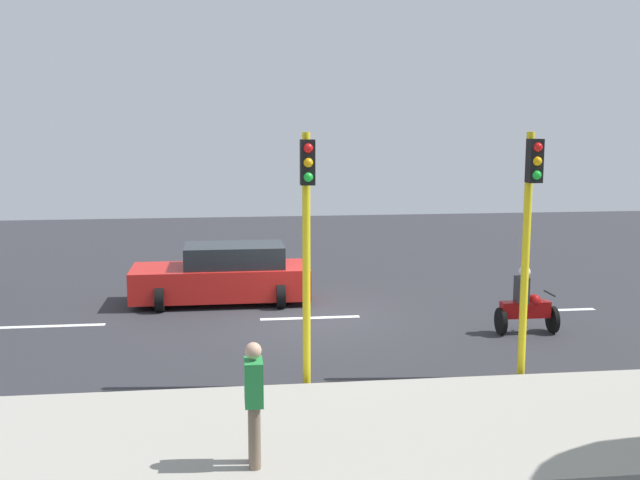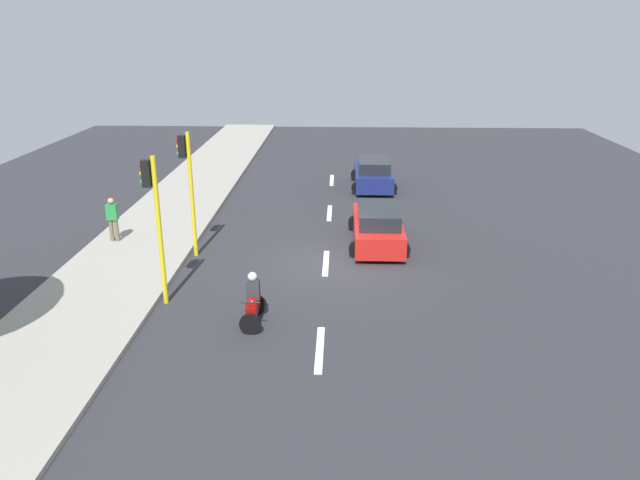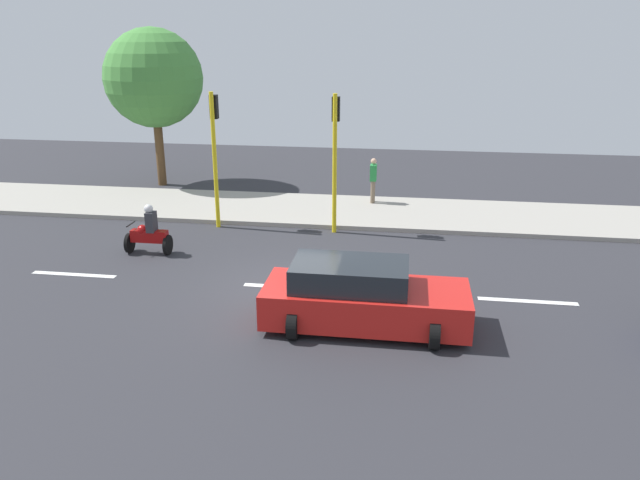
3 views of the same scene
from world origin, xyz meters
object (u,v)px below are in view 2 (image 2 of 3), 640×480
car_red (378,226)px  motorcycle (253,303)px  pedestrian_near_signal (113,218)px  traffic_light_midblock (154,210)px  traffic_light_corner (188,177)px  car_dark_blue (373,174)px

car_red → motorcycle: (3.82, 6.65, -0.07)m
car_red → pedestrian_near_signal: size_ratio=2.69×
motorcycle → pedestrian_near_signal: pedestrian_near_signal is taller
car_red → motorcycle: motorcycle is taller
car_red → pedestrian_near_signal: bearing=2.3°
motorcycle → traffic_light_midblock: 3.92m
car_red → traffic_light_corner: 7.26m
traffic_light_corner → pedestrian_near_signal: bearing=-18.0°
pedestrian_near_signal → traffic_light_midblock: 6.28m
car_dark_blue → traffic_light_corner: traffic_light_corner is taller
motorcycle → traffic_light_corner: (2.93, -5.20, 2.29)m
car_dark_blue → pedestrian_near_signal: 13.57m
pedestrian_near_signal → traffic_light_corner: bearing=162.0°
motorcycle → traffic_light_midblock: bearing=-22.7°
car_dark_blue → traffic_light_corner: bearing=54.9°
car_dark_blue → pedestrian_near_signal: size_ratio=2.53×
car_red → traffic_light_midblock: (6.76, 5.42, 2.22)m
car_dark_blue → car_red: bearing=88.4°
traffic_light_midblock → motorcycle: bearing=157.3°
car_red → traffic_light_corner: size_ratio=1.01×
car_red → car_dark_blue: size_ratio=1.07×
car_dark_blue → pedestrian_near_signal: (10.25, 8.89, 0.35)m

